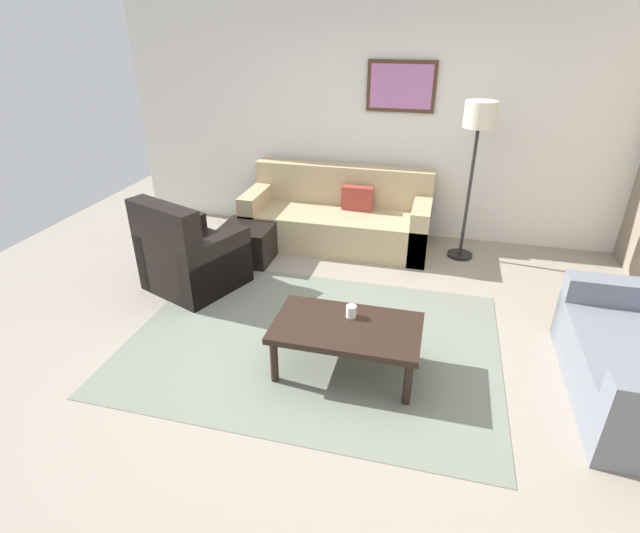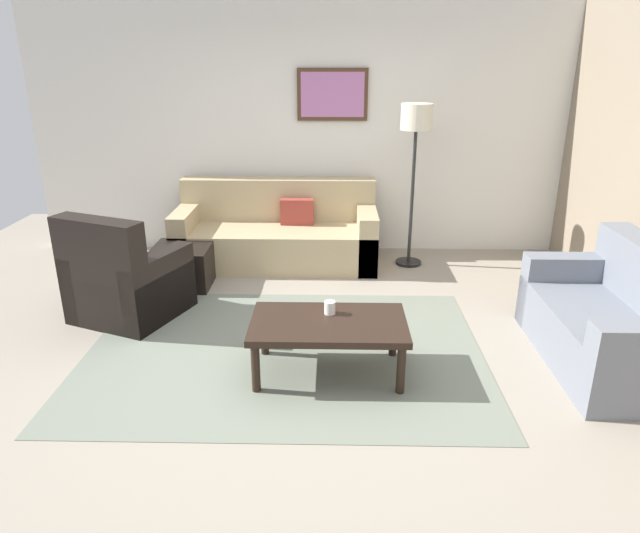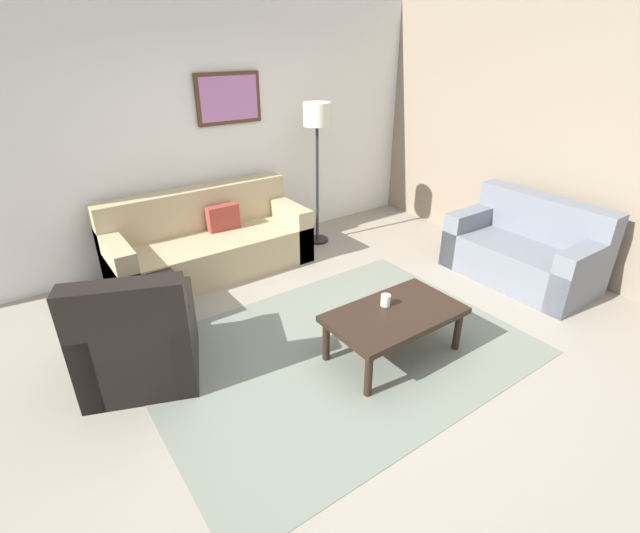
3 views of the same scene
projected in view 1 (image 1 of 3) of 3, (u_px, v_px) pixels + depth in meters
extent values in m
plane|color=gray|center=(313.00, 341.00, 4.11)|extent=(8.00, 8.00, 0.00)
cube|color=silver|center=(369.00, 117.00, 5.71)|extent=(6.00, 0.12, 2.80)
cube|color=slate|center=(313.00, 341.00, 4.11)|extent=(3.06, 2.23, 0.01)
cube|color=tan|center=(337.00, 228.00, 5.80)|extent=(2.15, 0.89, 0.42)
cube|color=tan|center=(343.00, 200.00, 5.97)|extent=(2.15, 0.24, 0.88)
cube|color=tan|center=(259.00, 213.00, 5.96)|extent=(0.20, 0.89, 0.62)
cube|color=tan|center=(420.00, 228.00, 5.54)|extent=(0.20, 0.89, 0.62)
cube|color=#99382D|center=(358.00, 198.00, 5.68)|extent=(0.36, 0.12, 0.28)
cube|color=slate|center=(636.00, 375.00, 3.41)|extent=(0.83, 1.49, 0.42)
cube|color=slate|center=(615.00, 314.00, 3.92)|extent=(0.83, 0.20, 0.62)
cube|color=black|center=(196.00, 265.00, 4.89)|extent=(1.04, 1.04, 0.44)
cube|color=black|center=(168.00, 253.00, 4.56)|extent=(0.82, 0.48, 0.95)
cube|color=black|center=(217.00, 267.00, 4.69)|extent=(0.45, 0.80, 0.60)
cube|color=black|center=(174.00, 250.00, 5.02)|extent=(0.45, 0.80, 0.60)
cube|color=black|center=(248.00, 242.00, 5.44)|extent=(0.56, 0.56, 0.40)
cylinder|color=black|center=(274.00, 361.00, 3.59)|extent=(0.06, 0.06, 0.36)
cylinder|color=black|center=(408.00, 383.00, 3.37)|extent=(0.06, 0.06, 0.36)
cylinder|color=black|center=(295.00, 323.00, 4.04)|extent=(0.06, 0.06, 0.36)
cylinder|color=black|center=(414.00, 340.00, 3.82)|extent=(0.06, 0.06, 0.36)
cube|color=black|center=(347.00, 328.00, 3.61)|extent=(1.10, 0.64, 0.05)
cylinder|color=white|center=(351.00, 311.00, 3.68)|extent=(0.08, 0.08, 0.09)
cylinder|color=black|center=(460.00, 255.00, 5.58)|extent=(0.28, 0.28, 0.03)
cylinder|color=#262626|center=(468.00, 196.00, 5.26)|extent=(0.04, 0.04, 1.45)
cylinder|color=beige|center=(480.00, 114.00, 4.87)|extent=(0.32, 0.32, 0.26)
cube|color=#472D1C|center=(401.00, 86.00, 5.40)|extent=(0.76, 0.04, 0.55)
cube|color=#B16BA6|center=(401.00, 87.00, 5.38)|extent=(0.68, 0.01, 0.47)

